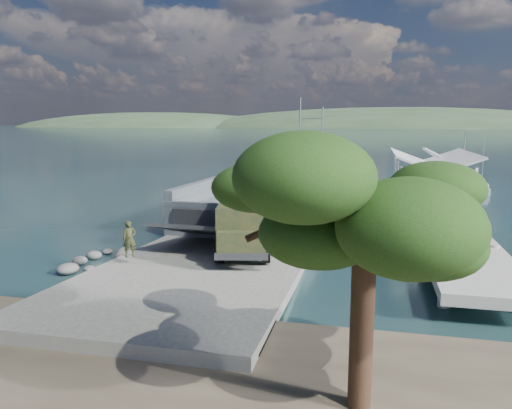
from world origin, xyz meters
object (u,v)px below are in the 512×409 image
at_px(military_truck, 245,214).
at_px(sailboat_far, 481,190).
at_px(pier, 430,198).
at_px(sailboat_near, 461,197).
at_px(landing_craft, 288,194).
at_px(overhang_tree, 346,207).
at_px(soldier, 130,246).

xyz_separation_m(military_truck, sailboat_far, (18.70, 30.83, -2.16)).
relative_size(pier, sailboat_near, 6.31).
bearing_deg(pier, sailboat_far, 66.24).
distance_m(pier, military_truck, 18.99).
bearing_deg(landing_craft, overhang_tree, -74.22).
bearing_deg(soldier, sailboat_near, 17.96).
height_order(military_truck, soldier, military_truck).
relative_size(sailboat_near, overhang_tree, 0.91).
bearing_deg(sailboat_near, military_truck, -107.79).
distance_m(military_truck, overhang_tree, 16.03).
xyz_separation_m(pier, sailboat_near, (3.91, 9.45, -1.23)).
height_order(pier, soldier, pier).
relative_size(military_truck, overhang_tree, 1.17).
height_order(sailboat_near, sailboat_far, sailboat_near).
bearing_deg(pier, overhang_tree, -100.38).
relative_size(military_truck, sailboat_near, 1.28).
bearing_deg(pier, sailboat_near, 67.52).
xyz_separation_m(landing_craft, military_truck, (0.60, -18.86, 1.57)).
distance_m(military_truck, sailboat_near, 29.03).
height_order(landing_craft, overhang_tree, landing_craft).
bearing_deg(overhang_tree, military_truck, 113.71).
distance_m(pier, sailboat_near, 10.30).
bearing_deg(sailboat_far, military_truck, -114.64).
height_order(soldier, overhang_tree, overhang_tree).
distance_m(pier, landing_craft, 12.93).
distance_m(military_truck, sailboat_far, 36.12).
distance_m(landing_craft, sailboat_near, 17.14).
relative_size(sailboat_far, overhang_tree, 0.79).
bearing_deg(soldier, overhang_tree, -78.05).
bearing_deg(overhang_tree, pier, 79.62).
xyz_separation_m(pier, overhang_tree, (-5.38, -29.33, 3.98)).
xyz_separation_m(pier, military_truck, (-11.70, -14.93, 0.88)).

